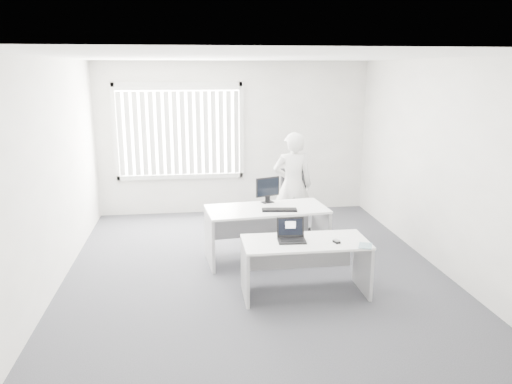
{
  "coord_description": "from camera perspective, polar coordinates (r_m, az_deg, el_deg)",
  "views": [
    {
      "loc": [
        -0.82,
        -6.21,
        2.66
      ],
      "look_at": [
        0.03,
        0.15,
        1.07
      ],
      "focal_mm": 35.0,
      "sensor_mm": 36.0,
      "label": 1
    }
  ],
  "objects": [
    {
      "name": "ground",
      "position": [
        6.81,
        -0.11,
        -9.08
      ],
      "size": [
        6.0,
        6.0,
        0.0
      ],
      "primitive_type": "plane",
      "color": "#515158",
      "rests_on": "ground"
    },
    {
      "name": "wall_back",
      "position": [
        9.33,
        -2.55,
        6.15
      ],
      "size": [
        5.0,
        0.02,
        2.8
      ],
      "primitive_type": "cube",
      "color": "white",
      "rests_on": "ground"
    },
    {
      "name": "wall_front",
      "position": [
        3.55,
        6.32,
        -6.99
      ],
      "size": [
        5.0,
        0.02,
        2.8
      ],
      "primitive_type": "cube",
      "color": "white",
      "rests_on": "ground"
    },
    {
      "name": "wall_left",
      "position": [
        6.56,
        -22.34,
        1.78
      ],
      "size": [
        0.02,
        6.0,
        2.8
      ],
      "primitive_type": "cube",
      "color": "white",
      "rests_on": "ground"
    },
    {
      "name": "wall_right",
      "position": [
        7.15,
        20.18,
        2.92
      ],
      "size": [
        0.02,
        6.0,
        2.8
      ],
      "primitive_type": "cube",
      "color": "white",
      "rests_on": "ground"
    },
    {
      "name": "ceiling",
      "position": [
        6.27,
        -0.12,
        15.2
      ],
      "size": [
        5.0,
        6.0,
        0.02
      ],
      "primitive_type": "cube",
      "color": "white",
      "rests_on": "wall_back"
    },
    {
      "name": "window",
      "position": [
        9.24,
        -8.77,
        6.86
      ],
      "size": [
        2.32,
        0.06,
        1.76
      ],
      "primitive_type": "cube",
      "color": "silver",
      "rests_on": "wall_back"
    },
    {
      "name": "blinds",
      "position": [
        9.18,
        -8.77,
        6.63
      ],
      "size": [
        2.2,
        0.1,
        1.5
      ],
      "primitive_type": null,
      "color": "silver",
      "rests_on": "wall_back"
    },
    {
      "name": "desk_near",
      "position": [
        6.03,
        5.63,
        -7.26
      ],
      "size": [
        1.49,
        0.7,
        0.68
      ],
      "rotation": [
        0.0,
        0.0,
        -0.0
      ],
      "color": "white",
      "rests_on": "ground"
    },
    {
      "name": "desk_far",
      "position": [
        7.05,
        1.23,
        -3.5
      ],
      "size": [
        1.74,
        0.95,
        0.76
      ],
      "rotation": [
        0.0,
        0.0,
        0.1
      ],
      "color": "white",
      "rests_on": "ground"
    },
    {
      "name": "office_chair",
      "position": [
        8.33,
        4.64,
        -2.38
      ],
      "size": [
        0.69,
        0.69,
        1.06
      ],
      "rotation": [
        0.0,
        0.0,
        0.16
      ],
      "color": "black",
      "rests_on": "ground"
    },
    {
      "name": "person",
      "position": [
        7.97,
        4.22,
        0.78
      ],
      "size": [
        0.66,
        0.47,
        1.71
      ],
      "primitive_type": "imported",
      "rotation": [
        0.0,
        0.0,
        3.03
      ],
      "color": "silver",
      "rests_on": "ground"
    },
    {
      "name": "laptop",
      "position": [
        5.88,
        4.13,
        -4.5
      ],
      "size": [
        0.35,
        0.31,
        0.25
      ],
      "primitive_type": null,
      "rotation": [
        0.0,
        0.0,
        -0.07
      ],
      "color": "black",
      "rests_on": "desk_near"
    },
    {
      "name": "paper_sheet",
      "position": [
        6.03,
        9.2,
        -5.46
      ],
      "size": [
        0.33,
        0.25,
        0.0
      ],
      "primitive_type": "cube",
      "rotation": [
        0.0,
        0.0,
        -0.1
      ],
      "color": "white",
      "rests_on": "desk_near"
    },
    {
      "name": "mouse",
      "position": [
        5.93,
        9.19,
        -5.58
      ],
      "size": [
        0.08,
        0.11,
        0.04
      ],
      "primitive_type": null,
      "rotation": [
        0.0,
        0.0,
        0.3
      ],
      "color": "#A6A6A8",
      "rests_on": "paper_sheet"
    },
    {
      "name": "booklet",
      "position": [
        5.9,
        12.39,
        -6.01
      ],
      "size": [
        0.22,
        0.25,
        0.01
      ],
      "primitive_type": "cube",
      "rotation": [
        0.0,
        0.0,
        -0.42
      ],
      "color": "silver",
      "rests_on": "desk_near"
    },
    {
      "name": "keyboard",
      "position": [
        6.86,
        2.69,
        -2.06
      ],
      "size": [
        0.5,
        0.21,
        0.02
      ],
      "primitive_type": "cube",
      "rotation": [
        0.0,
        0.0,
        -0.12
      ],
      "color": "black",
      "rests_on": "desk_far"
    },
    {
      "name": "monitor",
      "position": [
        7.23,
        1.34,
        0.23
      ],
      "size": [
        0.39,
        0.23,
        0.38
      ],
      "primitive_type": null,
      "rotation": [
        0.0,
        0.0,
        0.35
      ],
      "color": "black",
      "rests_on": "desk_far"
    }
  ]
}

